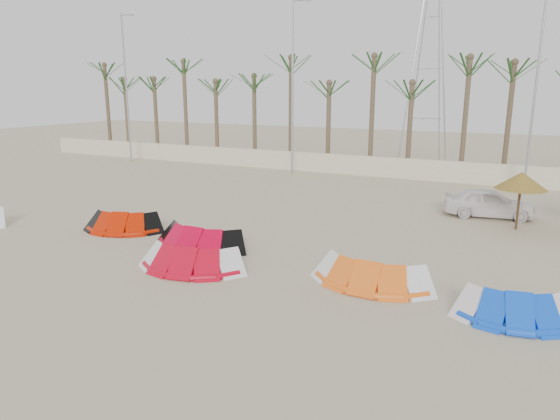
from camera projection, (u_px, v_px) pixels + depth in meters
The scene contains 14 objects.
ground at pixel (181, 305), 13.38m from camera, with size 120.00×120.00×0.00m, color tan.
boundary_wall at pixel (389, 167), 32.39m from camera, with size 60.00×0.30×1.30m, color beige.
palm_line at pixel (410, 76), 32.04m from camera, with size 52.00×4.00×7.70m.
lamp_a at pixel (127, 87), 38.01m from camera, with size 1.25×0.14×11.00m.
lamp_b at pixel (293, 86), 32.00m from camera, with size 1.25×0.14×11.00m.
lamp_c at pixel (537, 86), 25.98m from camera, with size 1.25×0.14×11.00m.
pylon at pixel (422, 166), 37.35m from camera, with size 3.00×3.00×14.00m, color #A5A8AD, non-canonical shape.
kite_red_left at pixel (128, 220), 20.34m from camera, with size 3.52×2.34×0.90m.
kite_red_mid at pixel (204, 235), 18.31m from camera, with size 3.61×1.56×0.90m.
kite_red_right at pixel (196, 255), 16.03m from camera, with size 3.65×2.07×0.90m.
kite_orange at pixel (374, 269), 14.78m from camera, with size 3.57×1.61×0.90m.
kite_blue at pixel (517, 303), 12.48m from camera, with size 3.11×1.95×0.90m.
parasol_left at pixel (521, 181), 20.04m from camera, with size 2.02×2.02×2.39m.
car at pixel (489, 203), 22.34m from camera, with size 1.55×3.85×1.31m, color white.
Camera 1 is at (7.86, -9.94, 5.65)m, focal length 32.00 mm.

